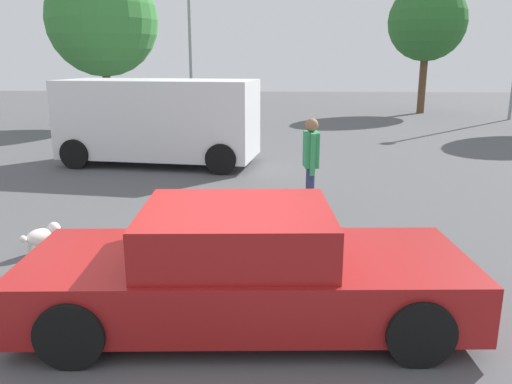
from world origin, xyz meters
name	(u,v)px	position (x,y,z in m)	size (l,w,h in m)	color
ground_plane	(214,310)	(0.00, 0.00, 0.00)	(80.00, 80.00, 0.00)	#515154
sedan_foreground	(244,270)	(0.36, -0.21, 0.58)	(4.63, 2.05, 1.25)	maroon
dog	(42,236)	(-2.67, 1.59, 0.27)	(0.42, 0.55, 0.42)	white
van_white	(159,119)	(-2.49, 8.15, 1.19)	(5.25, 2.81, 2.20)	white
pedestrian	(311,158)	(1.25, 3.74, 1.03)	(0.27, 0.57, 1.72)	navy
light_post_mid	(189,18)	(-3.31, 17.87, 4.43)	(0.44, 0.44, 6.56)	gray
tree_back_left	(102,20)	(-6.40, 15.70, 4.20)	(4.36, 4.36, 6.39)	brown
tree_back_right	(427,22)	(7.95, 22.03, 4.52)	(3.88, 3.88, 6.48)	brown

